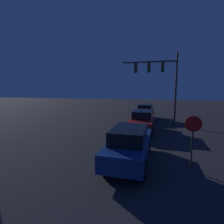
{
  "coord_description": "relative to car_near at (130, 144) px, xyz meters",
  "views": [
    {
      "loc": [
        3.23,
        3.78,
        3.36
      ],
      "look_at": [
        0.0,
        16.16,
        1.66
      ],
      "focal_mm": 28.0,
      "sensor_mm": 36.0,
      "label": 1
    }
  ],
  "objects": [
    {
      "name": "car_near",
      "position": [
        0.0,
        0.0,
        0.0
      ],
      "size": [
        1.78,
        4.67,
        1.65
      ],
      "rotation": [
        0.0,
        0.0,
        -0.02
      ],
      "color": "navy",
      "rests_on": "ground_plane"
    },
    {
      "name": "stop_sign",
      "position": [
        2.58,
        -0.2,
        0.71
      ],
      "size": [
        0.65,
        0.07,
        2.29
      ],
      "color": "#2D2D2D",
      "rests_on": "ground_plane"
    },
    {
      "name": "car_far",
      "position": [
        -0.12,
        11.75,
        0.0
      ],
      "size": [
        1.82,
        4.69,
        1.65
      ],
      "rotation": [
        0.0,
        0.0,
        3.11
      ],
      "color": "#1E4728",
      "rests_on": "ground_plane"
    },
    {
      "name": "car_mid",
      "position": [
        0.05,
        6.11,
        0.0
      ],
      "size": [
        1.79,
        4.68,
        1.65
      ],
      "rotation": [
        0.0,
        0.0,
        3.12
      ],
      "color": "#B21E1E",
      "rests_on": "ground_plane"
    },
    {
      "name": "traffic_signal_mast",
      "position": [
        1.34,
        9.36,
        3.67
      ],
      "size": [
        5.0,
        0.3,
        6.65
      ],
      "color": "#2D2D2D",
      "rests_on": "ground_plane"
    }
  ]
}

